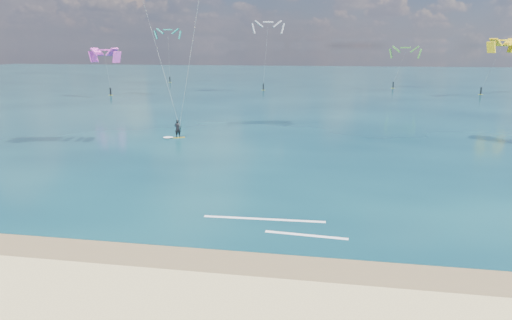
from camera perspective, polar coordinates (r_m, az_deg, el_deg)
The scene contains 6 objects.
ground at distance 56.05m, azimuth 3.57°, elevation 4.59°, with size 320.00×320.00×0.00m, color tan.
wet_sand_strip at distance 21.03m, azimuth -7.60°, elevation -12.06°, with size 320.00×2.40×0.01m, color brown.
sea at distance 119.48m, azimuth 6.92°, elevation 9.57°, with size 320.00×200.00×0.04m, color #0A2937.
kitesurfer_main at distance 43.65m, azimuth -10.35°, elevation 14.42°, with size 8.45×7.81×18.48m.
shoreline_foam at distance 24.33m, azimuth 2.93°, elevation -8.10°, with size 7.84×2.31×0.01m.
distant_kites at distance 96.42m, azimuth 2.82°, elevation 11.95°, with size 76.22×35.15×13.77m.
Camera 1 is at (5.81, -14.98, 9.23)m, focal length 32.00 mm.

